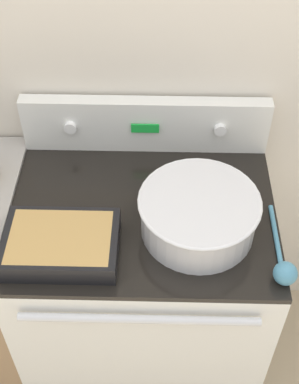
% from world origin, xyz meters
% --- Properties ---
extents(kitchen_wall, '(8.00, 0.05, 2.50)m').
position_xyz_m(kitchen_wall, '(0.00, 0.66, 1.25)').
color(kitchen_wall, beige).
rests_on(kitchen_wall, ground_plane).
extents(stove_range, '(0.80, 0.65, 0.90)m').
position_xyz_m(stove_range, '(0.00, 0.31, 0.45)').
color(stove_range, silver).
rests_on(stove_range, ground_plane).
extents(control_panel, '(0.80, 0.07, 0.19)m').
position_xyz_m(control_panel, '(0.00, 0.60, 1.00)').
color(control_panel, silver).
rests_on(control_panel, stove_range).
extents(mixing_bowl, '(0.35, 0.35, 0.13)m').
position_xyz_m(mixing_bowl, '(0.16, 0.24, 0.97)').
color(mixing_bowl, silver).
rests_on(mixing_bowl, stove_range).
extents(casserole_dish, '(0.32, 0.22, 0.07)m').
position_xyz_m(casserole_dish, '(-0.22, 0.15, 0.94)').
color(casserole_dish, black).
rests_on(casserole_dish, stove_range).
extents(ladle, '(0.07, 0.30, 0.07)m').
position_xyz_m(ladle, '(0.39, 0.08, 0.93)').
color(ladle, teal).
rests_on(ladle, stove_range).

